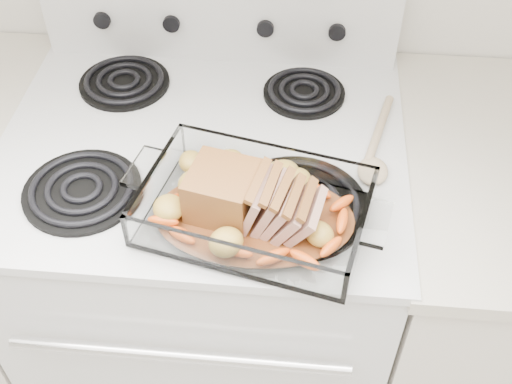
# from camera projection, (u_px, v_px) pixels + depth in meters

# --- Properties ---
(electric_range) EXTENTS (0.78, 0.70, 1.12)m
(electric_range) POSITION_uv_depth(u_px,v_px,m) (214.00, 279.00, 1.56)
(electric_range) COLOR silver
(electric_range) RESTS_ON ground
(counter_right) EXTENTS (0.58, 0.68, 0.93)m
(counter_right) POSITION_uv_depth(u_px,v_px,m) (489.00, 304.00, 1.53)
(counter_right) COLOR silver
(counter_right) RESTS_ON ground
(baking_dish) EXTENTS (0.36, 0.24, 0.07)m
(baking_dish) POSITION_uv_depth(u_px,v_px,m) (255.00, 213.00, 1.07)
(baking_dish) COLOR white
(baking_dish) RESTS_ON electric_range
(pork_roast) EXTENTS (0.22, 0.11, 0.09)m
(pork_roast) POSITION_uv_depth(u_px,v_px,m) (242.00, 199.00, 1.05)
(pork_roast) COLOR brown
(pork_roast) RESTS_ON baking_dish
(roast_vegetables) EXTENTS (0.35, 0.19, 0.04)m
(roast_vegetables) POSITION_uv_depth(u_px,v_px,m) (255.00, 193.00, 1.09)
(roast_vegetables) COLOR #CB511E
(roast_vegetables) RESTS_ON baking_dish
(wooden_spoon) EXTENTS (0.08, 0.25, 0.02)m
(wooden_spoon) POSITION_uv_depth(u_px,v_px,m) (376.00, 152.00, 1.20)
(wooden_spoon) COLOR tan
(wooden_spoon) RESTS_ON electric_range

